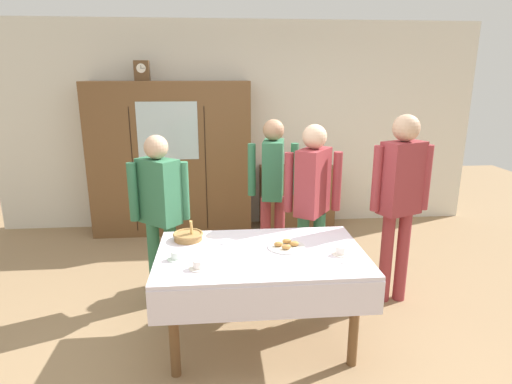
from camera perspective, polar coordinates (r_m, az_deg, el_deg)
ground_plane at (r=3.73m, az=0.29°, el=-17.46°), size 12.00×12.00×0.00m
back_wall at (r=5.81m, az=-2.20°, el=8.77°), size 6.40×0.10×2.70m
dining_table at (r=3.21m, az=0.71°, el=-10.02°), size 1.53×0.97×0.75m
wall_cabinet at (r=5.60m, az=-11.26°, el=4.34°), size 2.02×0.46×1.95m
mantel_clock at (r=5.54m, az=-15.00°, el=15.39°), size 0.18×0.11×0.24m
bookshelf_low at (r=5.84m, az=5.46°, el=-0.59°), size 0.99×0.35×0.83m
book_stack at (r=5.74m, az=5.57°, el=3.73°), size 0.18×0.22×0.07m
tea_cup_mid_right at (r=3.20m, az=11.31°, el=-7.72°), size 0.13×0.13×0.06m
tea_cup_center at (r=3.11m, az=-10.59°, el=-8.37°), size 0.13×0.13×0.06m
tea_cup_far_left at (r=2.95m, az=-7.70°, el=-9.63°), size 0.13×0.13×0.06m
bread_basket at (r=3.44m, az=-9.04°, el=-5.80°), size 0.24×0.24×0.16m
pastry_plate at (r=3.27m, az=4.07°, el=-7.18°), size 0.28×0.28×0.05m
spoon_center at (r=3.33m, az=-4.97°, el=-6.96°), size 0.12×0.02×0.01m
spoon_near_left at (r=3.05m, az=11.01°, el=-9.36°), size 0.12×0.02×0.01m
person_beside_shelf at (r=3.91m, az=18.72°, el=0.10°), size 0.52×0.32×1.71m
person_near_right_end at (r=3.82m, az=-12.75°, el=-1.65°), size 0.52×0.39×1.54m
person_behind_table_left at (r=3.88m, az=7.55°, el=-0.35°), size 0.52×0.41×1.61m
person_behind_table_right at (r=4.39m, az=2.28°, el=1.52°), size 0.52×0.39×1.60m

